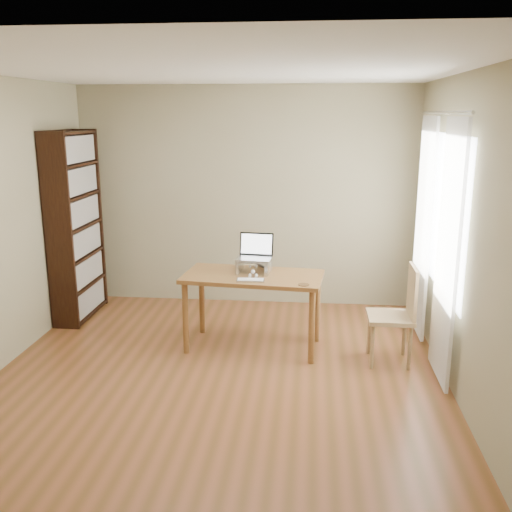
{
  "coord_description": "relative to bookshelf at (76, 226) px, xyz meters",
  "views": [
    {
      "loc": [
        0.8,
        -4.47,
        2.28
      ],
      "look_at": [
        0.27,
        0.81,
        0.94
      ],
      "focal_mm": 40.0,
      "sensor_mm": 36.0,
      "label": 1
    }
  ],
  "objects": [
    {
      "name": "bookshelf",
      "position": [
        0.0,
        0.0,
        0.0
      ],
      "size": [
        0.3,
        0.9,
        2.1
      ],
      "color": "black",
      "rests_on": "ground"
    },
    {
      "name": "chair",
      "position": [
        3.44,
        -0.95,
        -0.55
      ],
      "size": [
        0.41,
        0.41,
        0.93
      ],
      "rotation": [
        0.0,
        0.0,
        0.0
      ],
      "color": "tan",
      "rests_on": "ground"
    },
    {
      "name": "room",
      "position": [
        1.86,
        -1.54,
        0.25
      ],
      "size": [
        4.04,
        4.54,
        2.64
      ],
      "color": "brown",
      "rests_on": "ground"
    },
    {
      "name": "keyboard",
      "position": [
        2.07,
        -0.94,
        -0.29
      ],
      "size": [
        0.26,
        0.12,
        0.02
      ],
      "rotation": [
        0.0,
        0.0,
        0.03
      ],
      "color": "silver",
      "rests_on": "desk"
    },
    {
      "name": "curtains",
      "position": [
        3.75,
        -0.75,
        0.12
      ],
      "size": [
        0.03,
        1.9,
        2.25
      ],
      "color": "white",
      "rests_on": "ground"
    },
    {
      "name": "cat",
      "position": [
        2.07,
        -0.61,
        -0.24
      ],
      "size": [
        0.23,
        0.47,
        0.13
      ],
      "rotation": [
        0.0,
        0.0,
        0.09
      ],
      "color": "#474238",
      "rests_on": "desk"
    },
    {
      "name": "desk",
      "position": [
        2.07,
        -0.72,
        -0.4
      ],
      "size": [
        1.4,
        0.8,
        0.75
      ],
      "rotation": [
        0.0,
        0.0,
        -0.1
      ],
      "color": "brown",
      "rests_on": "ground"
    },
    {
      "name": "coaster",
      "position": [
        2.57,
        -1.02,
        -0.3
      ],
      "size": [
        0.1,
        0.1,
        0.01
      ],
      "primitive_type": "cylinder",
      "color": "#52381C",
      "rests_on": "desk"
    },
    {
      "name": "laptop_stand",
      "position": [
        2.07,
        -0.64,
        -0.22
      ],
      "size": [
        0.32,
        0.25,
        0.13
      ],
      "rotation": [
        0.0,
        0.0,
        -0.1
      ],
      "color": "silver",
      "rests_on": "desk"
    },
    {
      "name": "laptop",
      "position": [
        2.07,
        -0.58,
        -0.11
      ],
      "size": [
        0.36,
        0.31,
        0.24
      ],
      "rotation": [
        0.0,
        0.0,
        -0.1
      ],
      "color": "silver",
      "rests_on": "laptop_stand"
    }
  ]
}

